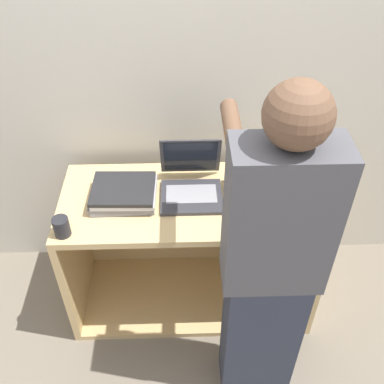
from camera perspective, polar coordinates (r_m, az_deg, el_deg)
The scene contains 8 objects.
ground_plane at distance 2.69m, azimuth 0.15°, elevation -17.95°, with size 12.00×12.00×0.00m, color #756B5B.
wall_back at distance 2.36m, azimuth -0.38°, elevation 13.11°, with size 8.00×0.05×2.40m.
cart at distance 2.60m, azimuth -0.11°, elevation -6.26°, with size 1.33×0.59×0.80m.
laptop_open at distance 2.27m, azimuth -0.11°, elevation 1.12°, with size 0.31×0.33×0.26m.
laptop_stack_left at distance 2.25m, azimuth -8.69°, elevation -0.19°, with size 0.33×0.27×0.08m.
laptop_stack_right at distance 2.27m, azimuth 8.48°, elevation -0.08°, with size 0.34×0.27×0.06m.
person at distance 1.89m, azimuth 9.89°, elevation -9.67°, with size 0.40×0.53×1.71m.
mug at distance 2.13m, azimuth -16.24°, elevation -4.27°, with size 0.08×0.08×0.10m.
Camera 1 is at (-0.05, -1.39, 2.30)m, focal length 42.00 mm.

